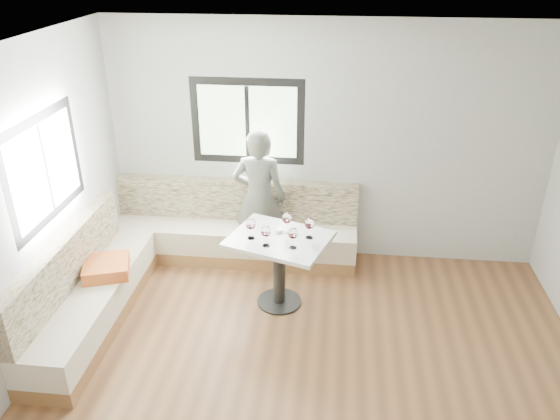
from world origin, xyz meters
name	(u,v)px	position (x,y,z in m)	size (l,w,h in m)	color
room	(304,253)	(-0.08, 0.08, 1.41)	(5.01, 5.01, 2.81)	brown
banquette	(177,257)	(-1.59, 1.63, 0.33)	(2.90, 2.80, 0.95)	olive
table	(279,254)	(-0.41, 1.38, 0.60)	(1.16, 1.02, 0.80)	black
person	(259,199)	(-0.73, 2.19, 0.84)	(0.61, 0.40, 1.67)	#50524A
olive_ramekin	(279,230)	(-0.43, 1.49, 0.81)	(0.09, 0.09, 0.03)	white
wine_glass_a	(251,225)	(-0.70, 1.33, 0.95)	(0.10, 0.10, 0.22)	white
wine_glass_b	(266,232)	(-0.52, 1.20, 0.95)	(0.10, 0.10, 0.22)	white
wine_glass_c	(293,234)	(-0.26, 1.18, 0.95)	(0.10, 0.10, 0.22)	white
wine_glass_d	(287,219)	(-0.35, 1.50, 0.95)	(0.10, 0.10, 0.22)	white
wine_glass_e	(310,224)	(-0.11, 1.40, 0.95)	(0.10, 0.10, 0.22)	white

